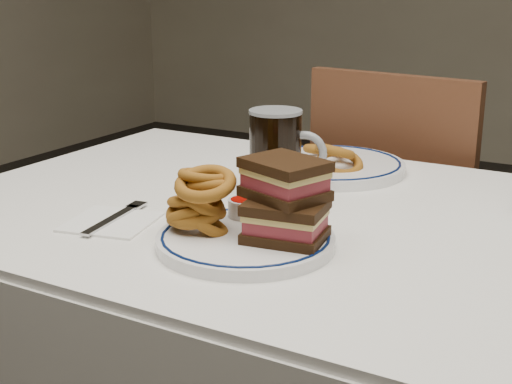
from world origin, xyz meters
The scene contains 10 objects.
dining_table centered at (0.00, 0.00, 0.64)m, with size 1.27×0.87×0.75m.
chair_far centered at (-0.01, 0.65, 0.50)m, with size 0.48×0.48×0.92m.
main_plate centered at (0.01, -0.19, 0.76)m, with size 0.27×0.27×0.02m.
reuben_sandwich centered at (0.06, -0.17, 0.83)m, with size 0.14×0.13×0.12m.
onion_rings_main centered at (-0.06, -0.19, 0.81)m, with size 0.12×0.10×0.12m.
ketchup_ramekin centered at (-0.04, -0.12, 0.78)m, with size 0.05×0.05×0.03m.
beer_mug centered at (-0.07, 0.06, 0.83)m, with size 0.14×0.10×0.16m.
far_plate centered at (-0.05, 0.26, 0.76)m, with size 0.30×0.30×0.02m.
onion_rings_far centered at (-0.04, 0.25, 0.79)m, with size 0.15×0.13×0.08m.
napkin_fork centered at (-0.23, -0.20, 0.75)m, with size 0.16×0.18×0.01m.
Camera 1 is at (0.51, -1.04, 1.14)m, focal length 50.00 mm.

